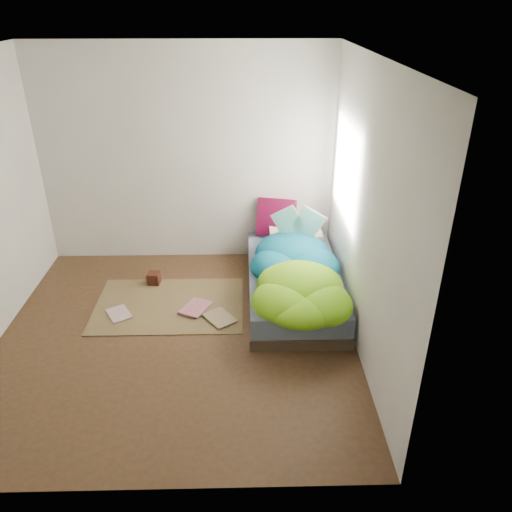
{
  "coord_description": "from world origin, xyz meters",
  "views": [
    {
      "loc": [
        0.69,
        -4.05,
        3.01
      ],
      "look_at": [
        0.8,
        0.75,
        0.49
      ],
      "focal_mm": 35.0,
      "sensor_mm": 36.0,
      "label": 1
    }
  ],
  "objects_px": {
    "bed": "(293,283)",
    "floor_book_a": "(109,317)",
    "wooden_box": "(154,278)",
    "open_book": "(299,214)",
    "floor_book_b": "(186,305)",
    "pillow_magenta": "(276,217)"
  },
  "relations": [
    {
      "from": "bed",
      "to": "floor_book_a",
      "type": "height_order",
      "value": "bed"
    },
    {
      "from": "bed",
      "to": "wooden_box",
      "type": "height_order",
      "value": "bed"
    },
    {
      "from": "bed",
      "to": "open_book",
      "type": "distance_m",
      "value": 0.77
    },
    {
      "from": "open_book",
      "to": "wooden_box",
      "type": "bearing_deg",
      "value": -168.48
    },
    {
      "from": "wooden_box",
      "to": "floor_book_a",
      "type": "xyz_separation_m",
      "value": [
        -0.36,
        -0.7,
        -0.06
      ]
    },
    {
      "from": "floor_book_a",
      "to": "open_book",
      "type": "bearing_deg",
      "value": -8.59
    },
    {
      "from": "wooden_box",
      "to": "floor_book_a",
      "type": "bearing_deg",
      "value": -117.25
    },
    {
      "from": "open_book",
      "to": "floor_book_b",
      "type": "height_order",
      "value": "open_book"
    },
    {
      "from": "bed",
      "to": "pillow_magenta",
      "type": "xyz_separation_m",
      "value": [
        -0.14,
        0.91,
        0.4
      ]
    },
    {
      "from": "open_book",
      "to": "floor_book_a",
      "type": "distance_m",
      "value": 2.34
    },
    {
      "from": "bed",
      "to": "floor_book_b",
      "type": "height_order",
      "value": "bed"
    },
    {
      "from": "bed",
      "to": "floor_book_a",
      "type": "distance_m",
      "value": 2.01
    },
    {
      "from": "open_book",
      "to": "floor_book_b",
      "type": "relative_size",
      "value": 1.46
    },
    {
      "from": "floor_book_a",
      "to": "floor_book_b",
      "type": "relative_size",
      "value": 0.86
    },
    {
      "from": "bed",
      "to": "wooden_box",
      "type": "distance_m",
      "value": 1.63
    },
    {
      "from": "pillow_magenta",
      "to": "floor_book_b",
      "type": "distance_m",
      "value": 1.63
    },
    {
      "from": "wooden_box",
      "to": "floor_book_b",
      "type": "distance_m",
      "value": 0.66
    },
    {
      "from": "bed",
      "to": "wooden_box",
      "type": "bearing_deg",
      "value": 169.67
    },
    {
      "from": "bed",
      "to": "pillow_magenta",
      "type": "distance_m",
      "value": 1.0
    },
    {
      "from": "wooden_box",
      "to": "floor_book_a",
      "type": "height_order",
      "value": "wooden_box"
    },
    {
      "from": "pillow_magenta",
      "to": "floor_book_a",
      "type": "distance_m",
      "value": 2.32
    },
    {
      "from": "pillow_magenta",
      "to": "wooden_box",
      "type": "bearing_deg",
      "value": -142.02
    }
  ]
}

